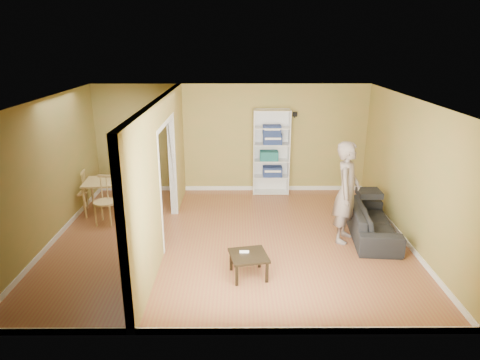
# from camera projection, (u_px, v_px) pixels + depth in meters

# --- Properties ---
(room_shell) EXTENTS (6.50, 6.50, 6.50)m
(room_shell) POSITION_uv_depth(u_px,v_px,m) (229.00, 173.00, 7.64)
(room_shell) COLOR brown
(room_shell) RESTS_ON ground
(partition) EXTENTS (0.22, 5.50, 2.60)m
(partition) POSITION_uv_depth(u_px,v_px,m) (162.00, 173.00, 7.63)
(partition) COLOR #AA8A46
(partition) RESTS_ON ground
(wall_speaker) EXTENTS (0.10, 0.10, 0.10)m
(wall_speaker) POSITION_uv_depth(u_px,v_px,m) (295.00, 114.00, 10.01)
(wall_speaker) COLOR black
(wall_speaker) RESTS_ON room_shell
(sofa) EXTENTS (2.05, 1.03, 0.75)m
(sofa) POSITION_uv_depth(u_px,v_px,m) (372.00, 217.00, 8.09)
(sofa) COLOR #25252C
(sofa) RESTS_ON ground
(person) EXTENTS (0.99, 0.90, 2.20)m
(person) POSITION_uv_depth(u_px,v_px,m) (347.00, 184.00, 7.68)
(person) COLOR slate
(person) RESTS_ON ground
(bookshelf) EXTENTS (0.86, 0.37, 2.03)m
(bookshelf) POSITION_uv_depth(u_px,v_px,m) (271.00, 152.00, 10.21)
(bookshelf) COLOR white
(bookshelf) RESTS_ON ground
(paper_box_navy_a) EXTENTS (0.45, 0.30, 0.23)m
(paper_box_navy_a) POSITION_uv_depth(u_px,v_px,m) (272.00, 171.00, 10.30)
(paper_box_navy_a) COLOR #1B1655
(paper_box_navy_a) RESTS_ON bookshelf
(paper_box_teal) EXTENTS (0.43, 0.28, 0.22)m
(paper_box_teal) POSITION_uv_depth(u_px,v_px,m) (269.00, 156.00, 10.18)
(paper_box_teal) COLOR #218D6F
(paper_box_teal) RESTS_ON bookshelf
(paper_box_navy_b) EXTENTS (0.44, 0.29, 0.23)m
(paper_box_navy_b) POSITION_uv_depth(u_px,v_px,m) (273.00, 139.00, 10.06)
(paper_box_navy_b) COLOR #1A264B
(paper_box_navy_b) RESTS_ON bookshelf
(paper_box_navy_c) EXTENTS (0.42, 0.27, 0.22)m
(paper_box_navy_c) POSITION_uv_depth(u_px,v_px,m) (272.00, 130.00, 9.99)
(paper_box_navy_c) COLOR navy
(paper_box_navy_c) RESTS_ON bookshelf
(coffee_table) EXTENTS (0.57, 0.57, 0.38)m
(coffee_table) POSITION_uv_depth(u_px,v_px,m) (249.00, 258.00, 6.69)
(coffee_table) COLOR black
(coffee_table) RESTS_ON ground
(game_controller) EXTENTS (0.15, 0.04, 0.03)m
(game_controller) POSITION_uv_depth(u_px,v_px,m) (244.00, 252.00, 6.72)
(game_controller) COLOR white
(game_controller) RESTS_ON coffee_table
(dining_table) EXTENTS (1.13, 0.75, 0.70)m
(dining_table) POSITION_uv_depth(u_px,v_px,m) (112.00, 184.00, 9.14)
(dining_table) COLOR #E4D377
(dining_table) RESTS_ON ground
(chair_left) EXTENTS (0.46, 0.46, 0.91)m
(chair_left) POSITION_uv_depth(u_px,v_px,m) (77.00, 191.00, 9.21)
(chair_left) COLOR tan
(chair_left) RESTS_ON ground
(chair_near) EXTENTS (0.50, 0.50, 0.99)m
(chair_near) POSITION_uv_depth(u_px,v_px,m) (105.00, 201.00, 8.56)
(chair_near) COLOR tan
(chair_near) RESTS_ON ground
(chair_far) EXTENTS (0.60, 0.60, 1.01)m
(chair_far) POSITION_uv_depth(u_px,v_px,m) (124.00, 180.00, 9.80)
(chair_far) COLOR tan
(chair_far) RESTS_ON ground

